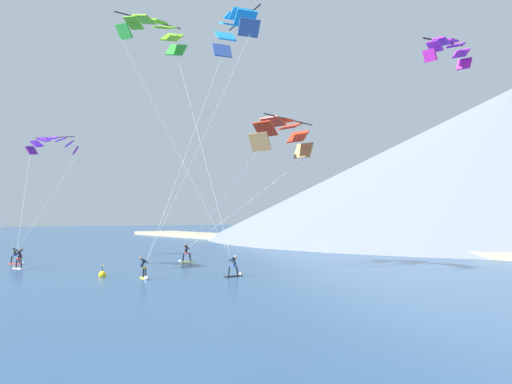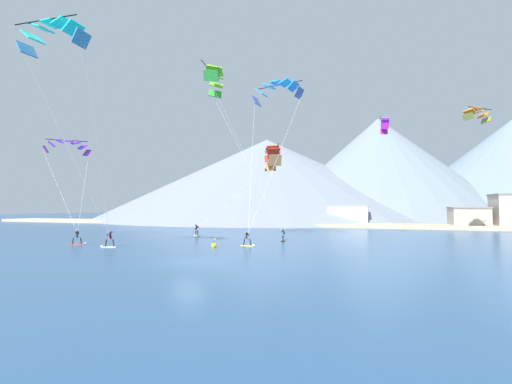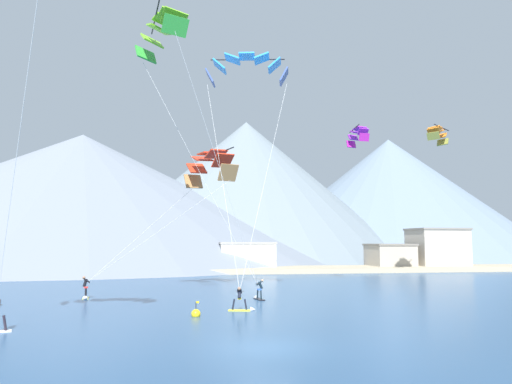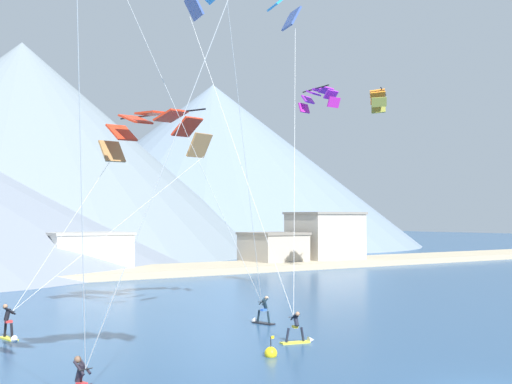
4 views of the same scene
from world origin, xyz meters
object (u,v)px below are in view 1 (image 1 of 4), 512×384
object	(u,v)px
kitesurfer_near_lead	(236,270)
kitesurfer_mid_center	(185,256)
parafoil_kite_near_lead	(154,31)
parafoil_kite_far_right	(235,28)
kitesurfer_far_left	(18,262)
kitesurfer_far_right	(145,273)
parafoil_kite_mid_center	(282,133)
kitesurfer_near_trail	(17,259)
parafoil_kite_distant_low_drift	(448,49)
parafoil_kite_near_trail	(53,144)
race_marker_buoy	(102,275)

from	to	relation	value
kitesurfer_near_lead	kitesurfer_mid_center	size ratio (longest dim) A/B	0.97
parafoil_kite_near_lead	parafoil_kite_far_right	bearing A→B (deg)	28.83
kitesurfer_far_left	kitesurfer_far_right	world-z (taller)	kitesurfer_far_left
kitesurfer_far_right	parafoil_kite_mid_center	distance (m)	17.19
kitesurfer_near_trail	parafoil_kite_mid_center	size ratio (longest dim) A/B	0.14
kitesurfer_mid_center	kitesurfer_near_trail	bearing A→B (deg)	-116.36
kitesurfer_far_right	parafoil_kite_near_lead	xyz separation A→B (m)	(-5.50, 2.98, 19.18)
parafoil_kite_mid_center	parafoil_kite_distant_low_drift	distance (m)	15.94
kitesurfer_far_left	parafoil_kite_far_right	bearing A→B (deg)	40.45
kitesurfer_near_trail	kitesurfer_mid_center	xyz separation A→B (m)	(6.76, 13.65, 0.11)
parafoil_kite_mid_center	kitesurfer_near_trail	bearing A→B (deg)	-132.96
parafoil_kite_near_lead	kitesurfer_mid_center	bearing A→B (deg)	134.40
kitesurfer_near_trail	parafoil_kite_far_right	distance (m)	28.87
parafoil_kite_far_right	parafoil_kite_distant_low_drift	xyz separation A→B (m)	(12.73, 8.59, -3.30)
parafoil_kite_near_trail	parafoil_kite_distant_low_drift	distance (m)	42.54
kitesurfer_far_right	parafoil_kite_mid_center	size ratio (longest dim) A/B	0.15
kitesurfer_far_left	parafoil_kite_distant_low_drift	xyz separation A→B (m)	(27.21, 20.94, 14.85)
kitesurfer_near_trail	parafoil_kite_distant_low_drift	bearing A→B (deg)	32.15
kitesurfer_far_right	parafoil_kite_mid_center	bearing A→B (deg)	96.00
kitesurfer_near_lead	parafoil_kite_far_right	world-z (taller)	parafoil_kite_far_right
kitesurfer_near_lead	kitesurfer_near_trail	size ratio (longest dim) A/B	1.06
kitesurfer_mid_center	race_marker_buoy	bearing A→B (deg)	-53.00
race_marker_buoy	parafoil_kite_far_right	bearing A→B (deg)	63.34
parafoil_kite_far_right	parafoil_kite_distant_low_drift	distance (m)	15.71
parafoil_kite_near_lead	race_marker_buoy	distance (m)	20.22
kitesurfer_far_left	kitesurfer_far_right	xyz separation A→B (m)	(13.27, 5.68, -0.10)
kitesurfer_mid_center	kitesurfer_far_left	size ratio (longest dim) A/B	1.03
kitesurfer_near_lead	parafoil_kite_near_lead	world-z (taller)	parafoil_kite_near_lead
race_marker_buoy	kitesurfer_mid_center	bearing A→B (deg)	127.00
kitesurfer_far_left	parafoil_kite_distant_low_drift	world-z (taller)	parafoil_kite_distant_low_drift
kitesurfer_far_right	race_marker_buoy	world-z (taller)	kitesurfer_far_right
parafoil_kite_mid_center	race_marker_buoy	bearing A→B (deg)	-96.62
kitesurfer_near_lead	kitesurfer_far_left	size ratio (longest dim) A/B	1.00
parafoil_kite_near_trail	parafoil_kite_distant_low_drift	size ratio (longest dim) A/B	2.91
parafoil_kite_near_lead	parafoil_kite_far_right	world-z (taller)	parafoil_kite_near_lead
kitesurfer_near_trail	kitesurfer_far_left	bearing A→B (deg)	-10.43
kitesurfer_far_right	race_marker_buoy	distance (m)	3.68
parafoil_kite_far_right	race_marker_buoy	bearing A→B (deg)	-116.66
parafoil_kite_near_lead	parafoil_kite_distant_low_drift	world-z (taller)	parafoil_kite_near_lead
kitesurfer_near_trail	kitesurfer_far_left	world-z (taller)	kitesurfer_far_left
parafoil_kite_distant_low_drift	race_marker_buoy	distance (m)	28.62
kitesurfer_near_lead	kitesurfer_mid_center	xyz separation A→B (m)	(-13.33, 2.62, 0.13)
kitesurfer_near_trail	parafoil_kite_near_lead	xyz separation A→B (m)	(12.51, 7.78, 19.16)
kitesurfer_near_trail	race_marker_buoy	xyz separation A→B (m)	(14.89, 2.86, -0.31)
parafoil_kite_far_right	parafoil_kite_near_trail	bearing A→B (deg)	-166.50
parafoil_kite_near_trail	parafoil_kite_far_right	world-z (taller)	parafoil_kite_far_right
kitesurfer_mid_center	kitesurfer_far_left	xyz separation A→B (m)	(-2.03, -14.52, -0.03)
kitesurfer_near_lead	parafoil_kite_distant_low_drift	distance (m)	21.11
kitesurfer_near_lead	parafoil_kite_far_right	xyz separation A→B (m)	(-0.88, 0.45, 18.25)
parafoil_kite_near_trail	kitesurfer_near_lead	bearing A→B (deg)	12.22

